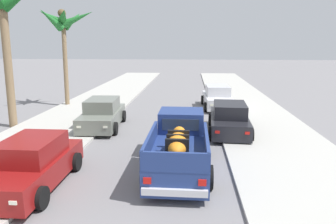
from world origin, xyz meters
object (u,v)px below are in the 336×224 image
object	(u,v)px
pickup_truck	(179,146)
car_left_near	(32,164)
car_right_mid	(102,114)
palm_tree_right_fore	(62,24)
palm_tree_left_fore	(2,12)
car_left_mid	(217,98)
car_right_near	(229,119)

from	to	relation	value
pickup_truck	car_left_near	bearing A→B (deg)	-158.72
car_right_mid	palm_tree_right_fore	xyz separation A→B (m)	(-4.15, 5.63, 4.95)
palm_tree_right_fore	palm_tree_left_fore	bearing A→B (deg)	-97.03
car_left_near	car_left_mid	distance (m)	14.16
car_left_near	car_right_near	distance (m)	9.28
car_left_near	car_left_mid	xyz separation A→B (m)	(6.76, 12.44, 0.00)
car_right_near	car_left_mid	distance (m)	6.16
car_right_mid	palm_tree_right_fore	bearing A→B (deg)	126.36
car_right_near	palm_tree_left_fore	xyz separation A→B (m)	(-11.42, 0.55, 5.20)
pickup_truck	palm_tree_right_fore	size ratio (longest dim) A/B	0.78
car_left_mid	palm_tree_left_fore	distance (m)	13.68
car_left_near	palm_tree_left_fore	distance (m)	9.74
palm_tree_right_fore	car_left_near	bearing A→B (deg)	-72.76
car_right_near	palm_tree_left_fore	world-z (taller)	palm_tree_left_fore
car_left_mid	car_right_mid	xyz separation A→B (m)	(-6.50, -5.55, 0.00)
pickup_truck	car_right_near	bearing A→B (deg)	63.07
car_right_near	car_left_near	bearing A→B (deg)	-137.36
car_right_near	car_right_mid	size ratio (longest dim) A/B	1.00
car_right_near	palm_tree_left_fore	size ratio (longest dim) A/B	0.58
car_right_near	pickup_truck	bearing A→B (deg)	-116.93
car_right_near	palm_tree_right_fore	xyz separation A→B (m)	(-10.71, 6.24, 4.95)
car_left_near	car_right_near	world-z (taller)	same
car_right_mid	palm_tree_left_fore	distance (m)	7.11
palm_tree_left_fore	car_left_near	bearing A→B (deg)	-56.13
car_right_mid	car_left_near	bearing A→B (deg)	-92.16
car_left_mid	palm_tree_right_fore	bearing A→B (deg)	179.53
palm_tree_left_fore	palm_tree_right_fore	size ratio (longest dim) A/B	1.11
car_left_mid	palm_tree_right_fore	xyz separation A→B (m)	(-10.65, 0.09, 4.95)
pickup_truck	car_right_mid	xyz separation A→B (m)	(-4.27, 5.13, -0.10)
car_right_near	car_right_mid	distance (m)	6.59
car_right_mid	palm_tree_right_fore	distance (m)	8.57
car_right_mid	palm_tree_left_fore	bearing A→B (deg)	-179.35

